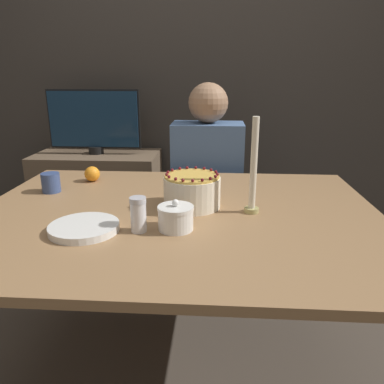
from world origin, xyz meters
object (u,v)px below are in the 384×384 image
candle (253,174)px  tv_monitor (94,121)px  person_man_blue_shirt (207,201)px  cake (192,191)px  sugar_shaker (138,214)px  sugar_bowl (176,218)px

candle → tv_monitor: size_ratio=0.58×
candle → person_man_blue_shirt: bearing=103.6°
cake → sugar_shaker: (-0.16, -0.25, -0.00)m
person_man_blue_shirt → tv_monitor: (-0.76, 0.36, 0.43)m
sugar_shaker → candle: size_ratio=0.33×
sugar_shaker → tv_monitor: 1.45m
sugar_shaker → cake: bearing=57.6°
person_man_blue_shirt → sugar_shaker: bearing=78.4°
sugar_bowl → cake: bearing=80.1°
cake → person_man_blue_shirt: person_man_blue_shirt is taller
tv_monitor → sugar_bowl: bearing=-62.3°
sugar_bowl → tv_monitor: (-0.69, 1.31, 0.15)m
cake → sugar_shaker: 0.30m
cake → candle: bearing=-11.8°
sugar_bowl → sugar_shaker: 0.12m
sugar_bowl → person_man_blue_shirt: size_ratio=0.10×
tv_monitor → cake: bearing=-56.2°
cake → person_man_blue_shirt: size_ratio=0.18×
sugar_shaker → candle: 0.45m
sugar_shaker → person_man_blue_shirt: (0.20, 0.97, -0.29)m
sugar_bowl → candle: size_ratio=0.34×
person_man_blue_shirt → candle: bearing=103.6°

